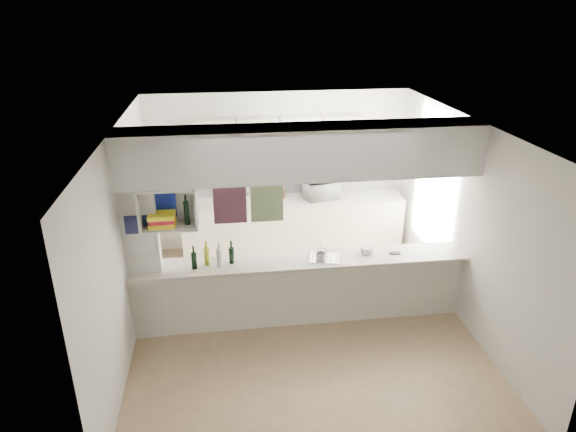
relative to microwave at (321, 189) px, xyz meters
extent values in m
plane|color=#947555|center=(-0.66, -2.07, -1.07)|extent=(4.80, 4.80, 0.00)
plane|color=white|center=(-0.66, -2.07, 1.53)|extent=(4.80, 4.80, 0.00)
plane|color=silver|center=(-0.66, 0.33, 0.23)|extent=(4.20, 0.00, 4.20)
plane|color=silver|center=(-2.76, -2.07, 0.23)|extent=(0.00, 4.80, 4.80)
plane|color=silver|center=(1.44, -2.07, 0.23)|extent=(0.00, 4.80, 4.80)
cube|color=silver|center=(-0.66, -2.07, -0.63)|extent=(4.20, 0.15, 0.88)
cube|color=#BEB5A7|center=(-0.66, -2.07, -0.17)|extent=(4.20, 0.50, 0.04)
cube|color=white|center=(-0.66, -2.07, 1.23)|extent=(4.20, 0.50, 0.60)
cube|color=silver|center=(-2.56, -2.07, 0.23)|extent=(0.40, 0.18, 2.60)
cube|color=#191E4C|center=(-2.56, -2.17, 0.48)|extent=(0.30, 0.01, 0.22)
cube|color=white|center=(-2.56, -2.17, 0.25)|extent=(0.30, 0.01, 0.24)
cube|color=black|center=(-1.51, -1.85, 0.61)|extent=(0.40, 0.02, 0.62)
cube|color=#1A5F77|center=(-1.06, -1.85, 0.61)|extent=(0.40, 0.02, 0.62)
cube|color=white|center=(-2.21, -2.17, 0.44)|extent=(0.65, 0.35, 0.02)
cube|color=white|center=(-2.21, -2.17, 0.92)|extent=(0.65, 0.35, 0.02)
cube|color=white|center=(-2.21, -2.01, 0.68)|extent=(0.65, 0.02, 0.50)
cube|color=white|center=(-2.52, -2.17, 0.68)|extent=(0.02, 0.35, 0.50)
cube|color=white|center=(-1.90, -2.17, 0.68)|extent=(0.02, 0.35, 0.50)
cube|color=yellow|center=(-2.29, -2.17, 0.48)|extent=(0.30, 0.24, 0.05)
cube|color=#B3172B|center=(-2.29, -2.17, 0.53)|extent=(0.28, 0.22, 0.05)
cube|color=yellow|center=(-2.29, -2.17, 0.58)|extent=(0.30, 0.24, 0.05)
cube|color=navy|center=(-2.26, -2.05, 0.68)|extent=(0.26, 0.02, 0.34)
cylinder|color=black|center=(-2.01, -2.17, 0.60)|extent=(0.06, 0.06, 0.28)
cube|color=beige|center=(-0.46, 0.03, -0.62)|extent=(3.60, 0.60, 0.90)
cube|color=#BEB5A7|center=(-0.46, 0.03, -0.16)|extent=(3.60, 0.63, 0.03)
cube|color=silver|center=(-0.46, 0.31, 0.15)|extent=(3.60, 0.03, 0.60)
cube|color=beige|center=(-0.66, 0.16, 0.81)|extent=(2.62, 0.34, 0.72)
cube|color=white|center=(0.09, 0.09, 0.41)|extent=(0.60, 0.46, 0.12)
cube|color=silver|center=(0.09, -0.14, 0.38)|extent=(0.60, 0.02, 0.05)
imported|color=white|center=(0.00, 0.00, 0.00)|extent=(0.61, 0.48, 0.30)
imported|color=navy|center=(-0.03, 0.01, 0.18)|extent=(0.27, 0.27, 0.07)
cube|color=silver|center=(-0.37, -2.09, -0.14)|extent=(0.44, 0.37, 0.01)
cylinder|color=white|center=(-0.47, -2.07, -0.04)|extent=(0.05, 0.19, 0.20)
cylinder|color=white|center=(-0.41, -2.08, -0.04)|extent=(0.05, 0.19, 0.20)
cylinder|color=white|center=(-0.35, -2.09, -0.04)|extent=(0.05, 0.19, 0.20)
imported|color=white|center=(-0.43, -2.12, -0.09)|extent=(0.13, 0.13, 0.09)
cylinder|color=black|center=(-1.97, -2.12, -0.05)|extent=(0.07, 0.07, 0.20)
cylinder|color=black|center=(-1.97, -2.12, 0.10)|extent=(0.02, 0.02, 0.09)
cylinder|color=#94A61B|center=(-1.82, -2.04, -0.04)|extent=(0.07, 0.07, 0.22)
cylinder|color=#94A61B|center=(-1.82, -2.04, 0.12)|extent=(0.02, 0.02, 0.09)
cylinder|color=silver|center=(-1.67, -2.12, -0.03)|extent=(0.07, 0.07, 0.23)
cylinder|color=silver|center=(-1.67, -2.12, 0.13)|extent=(0.02, 0.02, 0.09)
cylinder|color=black|center=(-1.52, -2.04, -0.05)|extent=(0.07, 0.07, 0.20)
cylinder|color=black|center=(-1.52, -2.04, 0.10)|extent=(0.02, 0.02, 0.09)
cylinder|color=silver|center=(0.19, -2.00, -0.11)|extent=(0.16, 0.16, 0.08)
cube|color=black|center=(0.54, -2.07, -0.14)|extent=(0.14, 0.07, 0.01)
cylinder|color=black|center=(-1.44, 0.08, -0.08)|extent=(0.10, 0.10, 0.14)
cube|color=#56361D|center=(-0.63, 0.11, -0.06)|extent=(0.11, 0.10, 0.18)
camera|label=1|loc=(-1.59, -7.67, 2.83)|focal=32.00mm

